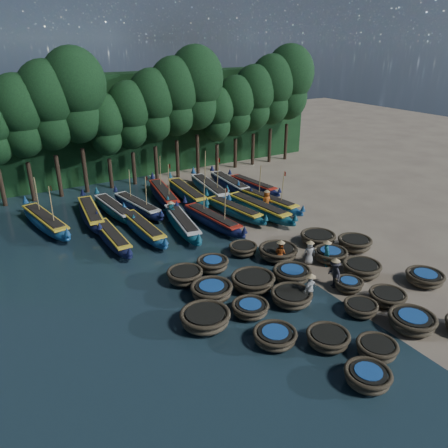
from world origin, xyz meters
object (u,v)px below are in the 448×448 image
long_boat_4 (182,223)px  fisherman_5 (171,212)px  long_boat_5 (212,220)px  long_boat_12 (137,206)px  long_boat_10 (91,214)px  coracle_11 (250,308)px  long_boat_7 (258,208)px  coracle_12 (291,297)px  fisherman_1 (326,252)px  long_boat_3 (143,228)px  long_boat_16 (230,184)px  coracle_5 (275,336)px  coracle_14 (362,269)px  coracle_3 (412,321)px  long_boat_14 (187,193)px  coracle_17 (292,274)px  fisherman_6 (267,201)px  coracle_13 (349,284)px  long_boat_9 (45,221)px  fisherman_2 (280,253)px  coracle_24 (318,238)px  long_boat_2 (112,237)px  fisherman_0 (310,252)px  fisherman_3 (335,273)px  long_boat_11 (114,209)px  long_boat_6 (234,210)px  coracle_15 (212,291)px  coracle_1 (368,377)px  coracle_23 (278,252)px  coracle_7 (361,308)px  coracle_22 (243,249)px  long_boat_13 (164,195)px  long_boat_15 (210,188)px  long_boat_8 (268,201)px  coracle_21 (213,264)px  long_boat_17 (253,185)px  coracle_20 (185,276)px  coracle_8 (388,297)px  coracle_18 (330,255)px

long_boat_4 → fisherman_5: 1.83m
long_boat_5 → long_boat_12: 6.84m
long_boat_10 → coracle_11: bearing=-72.2°
long_boat_7 → long_boat_12: 9.78m
coracle_12 → fisherman_1: (4.53, 2.22, 0.48)m
long_boat_3 → long_boat_16: bearing=25.8°
coracle_5 → long_boat_4: (2.10, 13.98, 0.15)m
coracle_14 → coracle_5: bearing=-163.9°
coracle_3 → long_boat_14: (-0.91, 22.32, 0.12)m
coracle_17 → fisherman_6: 11.09m
coracle_13 → long_boat_9: size_ratio=0.19×
long_boat_7 → coracle_5: bearing=-128.4°
coracle_12 → fisherman_2: size_ratio=1.53×
coracle_13 → fisherman_2: fisherman_2 is taller
coracle_24 → long_boat_2: long_boat_2 is taller
long_boat_2 → fisherman_6: bearing=-2.3°
fisherman_0 → fisherman_3: fisherman_3 is taller
fisherman_3 → long_boat_11: bearing=-142.6°
coracle_5 → long_boat_3: long_boat_3 is taller
coracle_12 → long_boat_6: 12.78m
coracle_17 → long_boat_5: size_ratio=0.28×
coracle_12 → long_boat_7: 12.71m
coracle_15 → coracle_11: bearing=-68.5°
coracle_1 → coracle_15: bearing=104.1°
coracle_1 → fisherman_5: bearing=88.7°
long_boat_2 → long_boat_3: long_boat_3 is taller
coracle_23 → fisherman_0: fisherman_0 is taller
coracle_7 → coracle_22: 8.82m
long_boat_12 → long_boat_6: bearing=-46.5°
long_boat_13 → long_boat_15: (4.22, -0.59, 0.01)m
long_boat_11 → long_boat_14: size_ratio=0.91×
coracle_22 → long_boat_8: 8.97m
coracle_21 → fisherman_1: (6.33, -3.04, 0.46)m
long_boat_12 → long_boat_16: (9.49, 1.00, 0.02)m
coracle_13 → long_boat_17: (5.36, 17.17, 0.12)m
long_boat_7 → fisherman_5: (-6.50, 2.31, 0.26)m
coracle_20 → long_boat_16: size_ratio=0.31×
coracle_1 → long_boat_14: size_ratio=0.23×
coracle_22 → coracle_23: bearing=-46.9°
coracle_22 → long_boat_3: (-4.42, 6.27, 0.12)m
coracle_11 → coracle_22: coracle_22 is taller
long_boat_5 → long_boat_6: long_boat_5 is taller
coracle_8 → long_boat_2: 17.91m
coracle_22 → fisherman_1: fisherman_1 is taller
long_boat_10 → long_boat_11: long_boat_10 is taller
coracle_11 → long_boat_9: long_boat_9 is taller
coracle_3 → long_boat_7: long_boat_7 is taller
coracle_11 → fisherman_1: fisherman_1 is taller
fisherman_3 → fisherman_1: bearing=161.6°
coracle_18 → coracle_23: 3.28m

